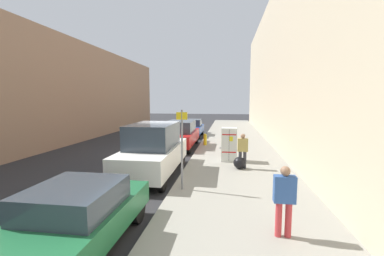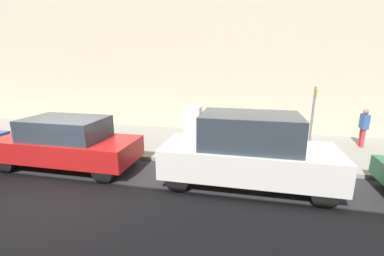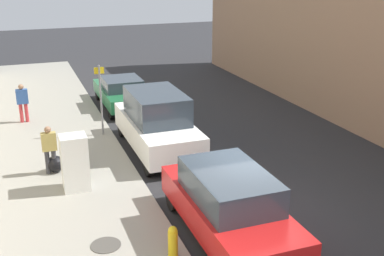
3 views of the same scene
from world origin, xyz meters
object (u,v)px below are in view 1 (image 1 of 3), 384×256
Objects in this scene: trash_bag at (239,163)px; parked_hatchback_blue at (192,128)px; parked_sedan_green at (71,221)px; parked_suv_red at (180,134)px; pedestrian_standing_near at (284,197)px; pedestrian_walking_far at (243,149)px; parked_van_white at (154,150)px; discarded_refrigerator at (229,144)px; fire_hydrant at (205,139)px; street_sign_post at (182,145)px.

trash_bag is 0.14× the size of parked_hatchback_blue.
parked_suv_red is at bearing -90.00° from parked_sedan_green.
pedestrian_standing_near is at bearing 111.98° from parked_suv_red.
pedestrian_walking_far is at bearing 126.13° from parked_suv_red.
parked_suv_red is at bearing -90.00° from parked_van_white.
parked_hatchback_blue is at bearing -71.03° from trash_bag.
pedestrian_walking_far is at bearing 113.04° from discarded_refrigerator.
fire_hydrant is 5.93m from pedestrian_walking_far.
parked_suv_red reaches higher than pedestrian_standing_near.
pedestrian_walking_far is 0.32× the size of parked_suv_red.
parked_van_white reaches higher than discarded_refrigerator.
fire_hydrant is at bearing -97.28° from parked_sedan_green.
fire_hydrant is at bearing -103.48° from parked_van_white.
street_sign_post reaches higher than discarded_refrigerator.
discarded_refrigerator is at bearing 82.68° from pedestrian_standing_near.
parked_sedan_green reaches higher than trash_bag.
pedestrian_standing_near is at bearing 103.79° from fire_hydrant.
pedestrian_standing_near is 0.41× the size of parked_hatchback_blue.
parked_hatchback_blue is (3.10, -8.91, -0.22)m from discarded_refrigerator.
pedestrian_walking_far is 0.40× the size of parked_hatchback_blue.
parked_sedan_green is at bearing 82.72° from fire_hydrant.
trash_bag is (-0.45, 1.41, -0.55)m from discarded_refrigerator.
parked_van_white reaches higher than pedestrian_walking_far.
parked_hatchback_blue is (3.68, -10.27, -0.27)m from pedestrian_walking_far.
parked_van_white is (3.10, 2.32, 0.11)m from discarded_refrigerator.
trash_bag is 3.72m from parked_van_white.
pedestrian_walking_far is 6.24m from parked_suv_red.
discarded_refrigerator is 0.42× the size of parked_hatchback_blue.
street_sign_post is (1.54, 4.28, 0.67)m from discarded_refrigerator.
fire_hydrant is 0.16× the size of parked_suv_red.
pedestrian_walking_far reaches higher than parked_sedan_green.
discarded_refrigerator is at bearing -72.30° from trash_bag.
parked_van_white is at bearing 14.30° from trash_bag.
discarded_refrigerator is 6.99m from pedestrian_standing_near.
pedestrian_standing_near is 0.32× the size of parked_van_white.
street_sign_post is at bearing 101.06° from parked_suv_red.
parked_suv_red is (1.55, 0.48, 0.37)m from fire_hydrant.
parked_sedan_green is (-0.00, 16.91, -0.00)m from parked_hatchback_blue.
parked_hatchback_blue is 0.81× the size of parked_suv_red.
parked_suv_red is at bearing -55.12° from trash_bag.
parked_sedan_green is (1.55, 3.72, -0.89)m from street_sign_post.
pedestrian_standing_near is at bearing 136.07° from street_sign_post.
parked_suv_red is at bearing 90.00° from parked_hatchback_blue.
discarded_refrigerator is 0.61× the size of street_sign_post.
pedestrian_walking_far is at bearing -165.34° from parked_van_white.
discarded_refrigerator is 0.37× the size of parked_sedan_green.
fire_hydrant is (0.00, -8.44, -1.10)m from street_sign_post.
parked_sedan_green is at bearing 90.00° from parked_hatchback_blue.
parked_van_white is (0.00, 6.00, 0.15)m from parked_suv_red.
trash_bag is (-2.00, -2.86, -1.22)m from street_sign_post.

